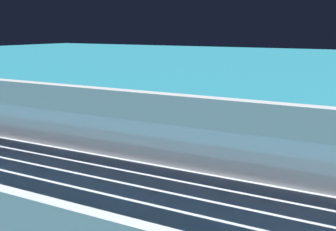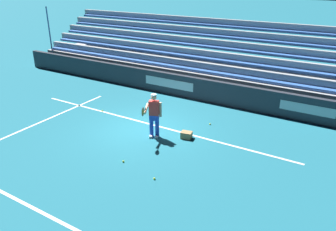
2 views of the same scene
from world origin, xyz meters
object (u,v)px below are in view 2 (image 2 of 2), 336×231
tennis_ball_stray_back (102,111)px  tennis_ball_far_left (123,161)px  tennis_player (154,115)px  tennis_ball_by_box (210,124)px  tennis_ball_far_right (154,179)px  ball_box_cardboard (186,135)px

tennis_ball_stray_back → tennis_ball_far_left: 4.62m
tennis_player → tennis_ball_by_box: (-1.37, -2.10, -0.86)m
tennis_player → tennis_ball_by_box: bearing=-123.1°
tennis_player → tennis_ball_far_right: tennis_player is taller
tennis_ball_far_left → tennis_ball_stray_back: bearing=-39.8°
tennis_player → tennis_ball_far_left: (-0.14, 2.06, -0.86)m
tennis_ball_stray_back → ball_box_cardboard: bearing=175.5°
ball_box_cardboard → tennis_ball_stray_back: bearing=-4.5°
tennis_ball_by_box → tennis_player: bearing=56.9°
tennis_ball_far_right → tennis_ball_far_left: size_ratio=1.00×
tennis_ball_by_box → ball_box_cardboard: bearing=80.5°
tennis_ball_by_box → tennis_ball_far_left: bearing=73.6°
tennis_ball_by_box → tennis_ball_stray_back: 4.92m
tennis_ball_by_box → tennis_ball_far_right: bearing=92.5°
ball_box_cardboard → tennis_ball_stray_back: 4.53m
tennis_ball_far_right → tennis_ball_by_box: bearing=-87.5°
tennis_ball_stray_back → tennis_ball_far_left: (-3.55, 2.96, 0.00)m
tennis_ball_by_box → tennis_ball_stray_back: size_ratio=1.00×
tennis_ball_by_box → tennis_ball_far_left: (1.23, 4.16, 0.00)m
tennis_ball_far_left → tennis_player: bearing=-86.0°
tennis_ball_far_right → tennis_ball_far_left: 1.45m
tennis_ball_far_right → tennis_player: bearing=-56.5°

